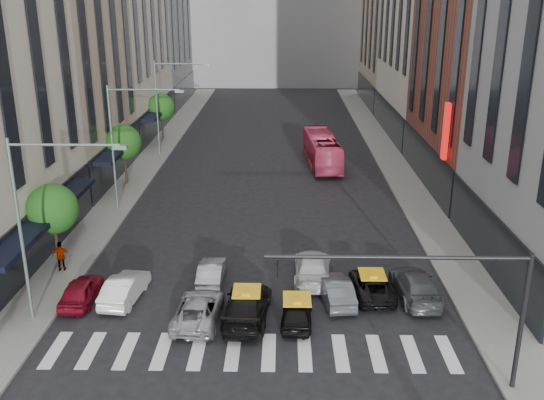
{
  "coord_description": "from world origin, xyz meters",
  "views": [
    {
      "loc": [
        1.17,
        -21.87,
        15.22
      ],
      "look_at": [
        0.57,
        10.79,
        4.0
      ],
      "focal_mm": 40.0,
      "sensor_mm": 36.0,
      "label": 1
    }
  ],
  "objects_px": {
    "streetlamp_mid": "(125,131)",
    "pedestrian_far": "(61,256)",
    "streetlamp_near": "(38,207)",
    "car_red": "(81,290)",
    "taxi_center": "(297,311)",
    "streetlamp_far": "(166,95)",
    "bus": "(322,150)",
    "car_white_front": "(125,288)",
    "taxi_left": "(247,305)"
  },
  "relations": [
    {
      "from": "streetlamp_far",
      "to": "car_red",
      "type": "bearing_deg",
      "value": -88.39
    },
    {
      "from": "car_white_front",
      "to": "bus",
      "type": "bearing_deg",
      "value": -107.5
    },
    {
      "from": "streetlamp_mid",
      "to": "car_red",
      "type": "xyz_separation_m",
      "value": [
        0.84,
        -14.02,
        -5.25
      ]
    },
    {
      "from": "streetlamp_far",
      "to": "pedestrian_far",
      "type": "distance_m",
      "value": 27.1
    },
    {
      "from": "taxi_center",
      "to": "streetlamp_near",
      "type": "bearing_deg",
      "value": 3.36
    },
    {
      "from": "car_white_front",
      "to": "bus",
      "type": "height_order",
      "value": "bus"
    },
    {
      "from": "streetlamp_far",
      "to": "taxi_center",
      "type": "height_order",
      "value": "streetlamp_far"
    },
    {
      "from": "streetlamp_near",
      "to": "car_white_front",
      "type": "height_order",
      "value": "streetlamp_near"
    },
    {
      "from": "streetlamp_near",
      "to": "streetlamp_mid",
      "type": "xyz_separation_m",
      "value": [
        0.0,
        16.0,
        0.0
      ]
    },
    {
      "from": "streetlamp_near",
      "to": "bus",
      "type": "relative_size",
      "value": 0.86
    },
    {
      "from": "streetlamp_far",
      "to": "taxi_center",
      "type": "relative_size",
      "value": 2.44
    },
    {
      "from": "streetlamp_near",
      "to": "pedestrian_far",
      "type": "bearing_deg",
      "value": 104.2
    },
    {
      "from": "streetlamp_near",
      "to": "car_red",
      "type": "distance_m",
      "value": 5.67
    },
    {
      "from": "bus",
      "to": "pedestrian_far",
      "type": "xyz_separation_m",
      "value": [
        -16.19,
        -23.22,
        -0.42
      ]
    },
    {
      "from": "streetlamp_near",
      "to": "pedestrian_far",
      "type": "relative_size",
      "value": 5.12
    },
    {
      "from": "streetlamp_far",
      "to": "car_red",
      "type": "xyz_separation_m",
      "value": [
        0.84,
        -30.02,
        -5.25
      ]
    },
    {
      "from": "streetlamp_near",
      "to": "car_white_front",
      "type": "bearing_deg",
      "value": 36.33
    },
    {
      "from": "taxi_center",
      "to": "pedestrian_far",
      "type": "relative_size",
      "value": 2.1
    },
    {
      "from": "taxi_left",
      "to": "pedestrian_far",
      "type": "relative_size",
      "value": 2.95
    },
    {
      "from": "taxi_left",
      "to": "streetlamp_mid",
      "type": "bearing_deg",
      "value": -54.7
    },
    {
      "from": "taxi_left",
      "to": "bus",
      "type": "height_order",
      "value": "bus"
    },
    {
      "from": "streetlamp_near",
      "to": "taxi_left",
      "type": "bearing_deg",
      "value": 2.33
    },
    {
      "from": "streetlamp_mid",
      "to": "taxi_left",
      "type": "bearing_deg",
      "value": -58.66
    },
    {
      "from": "car_red",
      "to": "taxi_center",
      "type": "bearing_deg",
      "value": 170.43
    },
    {
      "from": "taxi_left",
      "to": "pedestrian_far",
      "type": "distance_m",
      "value": 11.96
    },
    {
      "from": "streetlamp_far",
      "to": "streetlamp_mid",
      "type": "bearing_deg",
      "value": -90.0
    },
    {
      "from": "streetlamp_far",
      "to": "taxi_center",
      "type": "distance_m",
      "value": 34.48
    },
    {
      "from": "bus",
      "to": "car_white_front",
      "type": "bearing_deg",
      "value": 61.7
    },
    {
      "from": "streetlamp_mid",
      "to": "pedestrian_far",
      "type": "bearing_deg",
      "value": -97.3
    },
    {
      "from": "car_white_front",
      "to": "bus",
      "type": "relative_size",
      "value": 0.4
    },
    {
      "from": "streetlamp_near",
      "to": "car_red",
      "type": "height_order",
      "value": "streetlamp_near"
    },
    {
      "from": "streetlamp_mid",
      "to": "taxi_center",
      "type": "distance_m",
      "value": 20.59
    },
    {
      "from": "taxi_left",
      "to": "bus",
      "type": "relative_size",
      "value": 0.5
    },
    {
      "from": "car_red",
      "to": "pedestrian_far",
      "type": "bearing_deg",
      "value": -56.96
    },
    {
      "from": "car_red",
      "to": "streetlamp_near",
      "type": "bearing_deg",
      "value": 66.98
    },
    {
      "from": "taxi_center",
      "to": "pedestrian_far",
      "type": "height_order",
      "value": "pedestrian_far"
    },
    {
      "from": "streetlamp_mid",
      "to": "streetlamp_far",
      "type": "distance_m",
      "value": 16.0
    },
    {
      "from": "streetlamp_mid",
      "to": "car_white_front",
      "type": "distance_m",
      "value": 15.03
    },
    {
      "from": "streetlamp_near",
      "to": "streetlamp_far",
      "type": "relative_size",
      "value": 1.0
    },
    {
      "from": "streetlamp_mid",
      "to": "bus",
      "type": "height_order",
      "value": "streetlamp_mid"
    },
    {
      "from": "streetlamp_mid",
      "to": "pedestrian_far",
      "type": "distance_m",
      "value": 11.77
    },
    {
      "from": "streetlamp_near",
      "to": "taxi_center",
      "type": "distance_m",
      "value": 13.06
    },
    {
      "from": "car_red",
      "to": "taxi_left",
      "type": "relative_size",
      "value": 0.74
    },
    {
      "from": "streetlamp_mid",
      "to": "streetlamp_far",
      "type": "bearing_deg",
      "value": 90.0
    },
    {
      "from": "streetlamp_near",
      "to": "car_red",
      "type": "relative_size",
      "value": 2.34
    },
    {
      "from": "streetlamp_far",
      "to": "pedestrian_far",
      "type": "xyz_separation_m",
      "value": [
        -1.36,
        -26.62,
        -4.87
      ]
    },
    {
      "from": "streetlamp_far",
      "to": "bus",
      "type": "height_order",
      "value": "streetlamp_far"
    },
    {
      "from": "taxi_center",
      "to": "streetlamp_far",
      "type": "bearing_deg",
      "value": -66.52
    },
    {
      "from": "streetlamp_near",
      "to": "streetlamp_mid",
      "type": "distance_m",
      "value": 16.0
    },
    {
      "from": "car_white_front",
      "to": "taxi_left",
      "type": "xyz_separation_m",
      "value": [
        6.46,
        -1.85,
        0.07
      ]
    }
  ]
}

